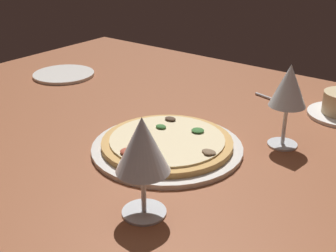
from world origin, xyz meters
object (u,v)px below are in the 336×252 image
Objects in this scene: wine_glass_far at (289,88)px; spoon at (281,102)px; wine_glass_near at (142,147)px; side_plate at (64,74)px; pizza_main at (167,145)px.

spoon is at bearing 115.34° from wine_glass_far.
wine_glass_far reaches higher than spoon.
wine_glass_far reaches higher than wine_glass_near.
wine_glass_far is 1.04× the size of wine_glass_near.
spoon is (61.23, 18.47, 0.00)cm from side_plate.
pizza_main is 1.84× the size of wine_glass_near.
side_plate is at bearing -163.22° from spoon.
wine_glass_near is 58.23cm from spoon.
spoon is (-3.18, 57.06, -11.16)cm from wine_glass_near.
pizza_main is 1.68× the size of side_plate.
spoon is at bearing 16.78° from side_plate.
side_plate is (-71.46, 3.16, -11.85)cm from wine_glass_far.
wine_glass_near reaches higher than side_plate.
side_plate is 63.95cm from spoon.
wine_glass_far reaches higher than side_plate.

